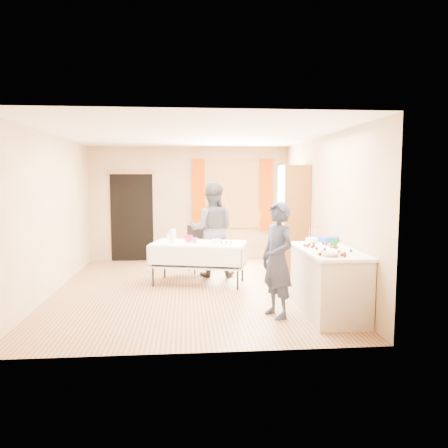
{
  "coord_description": "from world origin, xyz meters",
  "views": [
    {
      "loc": [
        -0.07,
        -7.32,
        1.89
      ],
      "look_at": [
        0.57,
        0.0,
        1.11
      ],
      "focal_mm": 35.0,
      "sensor_mm": 36.0,
      "label": 1
    }
  ],
  "objects": [
    {
      "name": "ceiling",
      "position": [
        0.0,
        0.0,
        2.61
      ],
      "size": [
        4.5,
        5.5,
        0.02
      ],
      "primitive_type": "cube",
      "color": "white",
      "rests_on": "floor"
    },
    {
      "name": "foam_block",
      "position": [
        1.83,
        -0.91,
        0.95
      ],
      "size": [
        0.17,
        0.14,
        0.08
      ],
      "primitive_type": "cube",
      "rotation": [
        0.0,
        0.0,
        0.32
      ],
      "color": "white",
      "rests_on": "counter"
    },
    {
      "name": "small_bowl",
      "position": [
        0.46,
        0.38,
        0.78
      ],
      "size": [
        0.27,
        0.27,
        0.05
      ],
      "primitive_type": "imported",
      "rotation": [
        0.0,
        0.0,
        -0.37
      ],
      "color": "white",
      "rests_on": "party_table"
    },
    {
      "name": "bottle",
      "position": [
        -0.37,
        0.71,
        0.83
      ],
      "size": [
        0.15,
        0.15,
        0.17
      ],
      "primitive_type": "imported",
      "rotation": [
        0.0,
        0.0,
        -0.59
      ],
      "color": "white",
      "rests_on": "party_table"
    },
    {
      "name": "wall_left",
      "position": [
        -2.26,
        0.0,
        1.3
      ],
      "size": [
        0.02,
        5.5,
        2.6
      ],
      "primitive_type": "cube",
      "color": "tan",
      "rests_on": "floor"
    },
    {
      "name": "blue_basket",
      "position": [
        2.12,
        -0.85,
        0.95
      ],
      "size": [
        0.35,
        0.3,
        0.08
      ],
      "primitive_type": "cube",
      "rotation": [
        0.0,
        0.0,
        0.38
      ],
      "color": "blue",
      "rests_on": "counter"
    },
    {
      "name": "chair",
      "position": [
        0.19,
        1.41,
        0.28
      ],
      "size": [
        0.49,
        0.49,
        0.94
      ],
      "rotation": [
        0.0,
        0.0,
        0.33
      ],
      "color": "black",
      "rests_on": "floor"
    },
    {
      "name": "cake_balls",
      "position": [
        1.84,
        -1.6,
        0.93
      ],
      "size": [
        0.53,
        1.08,
        0.04
      ],
      "color": "#3F2314",
      "rests_on": "counter"
    },
    {
      "name": "soda_can",
      "position": [
        2.04,
        -1.35,
        0.97
      ],
      "size": [
        0.07,
        0.07,
        0.12
      ],
      "primitive_type": "cylinder",
      "rotation": [
        0.0,
        0.0,
        -0.02
      ],
      "color": "#10901D",
      "rests_on": "counter"
    },
    {
      "name": "wall_front",
      "position": [
        0.0,
        -2.76,
        1.3
      ],
      "size": [
        4.5,
        0.02,
        2.6
      ],
      "primitive_type": "cube",
      "color": "tan",
      "rests_on": "floor"
    },
    {
      "name": "window_pane",
      "position": [
        1.0,
        2.71,
        1.5
      ],
      "size": [
        1.2,
        0.02,
        1.4
      ],
      "primitive_type": "cube",
      "color": "white",
      "rests_on": "wall_back"
    },
    {
      "name": "door_lintel",
      "position": [
        -1.3,
        2.7,
        2.02
      ],
      "size": [
        1.05,
        0.06,
        0.08
      ],
      "primitive_type": "cube",
      "color": "olive",
      "rests_on": "wall_back"
    },
    {
      "name": "counter",
      "position": [
        1.89,
        -1.52,
        0.45
      ],
      "size": [
        0.75,
        1.58,
        0.91
      ],
      "color": "#C1B29D",
      "rests_on": "floor"
    },
    {
      "name": "floor",
      "position": [
        0.0,
        0.0,
        -0.01
      ],
      "size": [
        4.5,
        5.5,
        0.02
      ],
      "primitive_type": "cube",
      "color": "#9E7047",
      "rests_on": "ground"
    },
    {
      "name": "pastry_tray",
      "position": [
        0.62,
        0.11,
        0.76
      ],
      "size": [
        0.28,
        0.21,
        0.02
      ],
      "primitive_type": "cube",
      "rotation": [
        0.0,
        0.0,
        0.02
      ],
      "color": "white",
      "rests_on": "party_table"
    },
    {
      "name": "party_table",
      "position": [
        0.15,
        0.37,
        0.44
      ],
      "size": [
        1.81,
        1.23,
        0.75
      ],
      "rotation": [
        0.0,
        0.0,
        -0.25
      ],
      "color": "black",
      "rests_on": "floor"
    },
    {
      "name": "doorway",
      "position": [
        -1.3,
        2.73,
        1.0
      ],
      "size": [
        0.95,
        0.04,
        2.0
      ],
      "primitive_type": "cube",
      "color": "black",
      "rests_on": "floor"
    },
    {
      "name": "wall_back",
      "position": [
        0.0,
        2.76,
        1.3
      ],
      "size": [
        4.5,
        0.02,
        2.6
      ],
      "primitive_type": "cube",
      "color": "tan",
      "rests_on": "floor"
    },
    {
      "name": "girl",
      "position": [
        1.16,
        -1.58,
        0.79
      ],
      "size": [
        0.86,
        0.81,
        1.57
      ],
      "primitive_type": "imported",
      "rotation": [
        0.0,
        0.0,
        -1.14
      ],
      "color": "#20263C",
      "rests_on": "floor"
    },
    {
      "name": "curtain_right",
      "position": [
        1.78,
        2.67,
        1.5
      ],
      "size": [
        0.28,
        0.06,
        1.65
      ],
      "primitive_type": "cube",
      "color": "#AE3D00",
      "rests_on": "wall_back"
    },
    {
      "name": "cup_red",
      "position": [
        -0.03,
        0.45,
        0.81
      ],
      "size": [
        0.24,
        0.24,
        0.12
      ],
      "primitive_type": "imported",
      "rotation": [
        0.0,
        0.0,
        -0.3
      ],
      "color": "red",
      "rests_on": "party_table"
    },
    {
      "name": "woman",
      "position": [
        0.43,
        1.01,
        0.9
      ],
      "size": [
        1.03,
        0.88,
        1.8
      ],
      "primitive_type": "imported",
      "rotation": [
        0.0,
        0.0,
        3.03
      ],
      "color": "black",
      "rests_on": "floor"
    },
    {
      "name": "window_frame",
      "position": [
        1.0,
        2.72,
        1.5
      ],
      "size": [
        1.32,
        0.06,
        1.52
      ],
      "primitive_type": "cube",
      "color": "olive",
      "rests_on": "wall_back"
    },
    {
      "name": "pitcher",
      "position": [
        -0.3,
        0.37,
        0.86
      ],
      "size": [
        0.15,
        0.15,
        0.22
      ],
      "primitive_type": "cylinder",
      "rotation": [
        0.0,
        0.0,
        -0.47
      ],
      "color": "silver",
      "rests_on": "party_table"
    },
    {
      "name": "curtain_left",
      "position": [
        0.22,
        2.67,
        1.5
      ],
      "size": [
        0.28,
        0.06,
        1.65
      ],
      "primitive_type": "cube",
      "color": "#AE3D00",
      "rests_on": "wall_back"
    },
    {
      "name": "wall_right",
      "position": [
        2.26,
        0.0,
        1.3
      ],
      "size": [
        0.02,
        5.5,
        2.6
      ],
      "primitive_type": "cube",
      "color": "tan",
      "rests_on": "floor"
    },
    {
      "name": "mixing_bowl",
      "position": [
        1.72,
        -2.04,
        0.94
      ],
      "size": [
        0.27,
        0.27,
        0.05
      ],
      "primitive_type": "imported",
      "rotation": [
        0.0,
        0.0,
        -0.15
      ],
      "color": "white",
      "rests_on": "counter"
    },
    {
      "name": "cabinet",
      "position": [
        1.99,
        0.88,
        1.06
      ],
      "size": [
        0.5,
        0.6,
        2.13
      ],
      "primitive_type": "cube",
      "color": "brown",
      "rests_on": "floor"
    },
    {
      "name": "cup_rainbow",
      "position": [
        0.08,
        0.27,
        0.8
      ],
      "size": [
        0.13,
        0.13,
        0.1
      ],
      "primitive_type": "imported",
      "rotation": [
        0.0,
        0.0,
        -0.1
      ],
      "color": "red",
      "rests_on": "party_table"
    }
  ]
}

